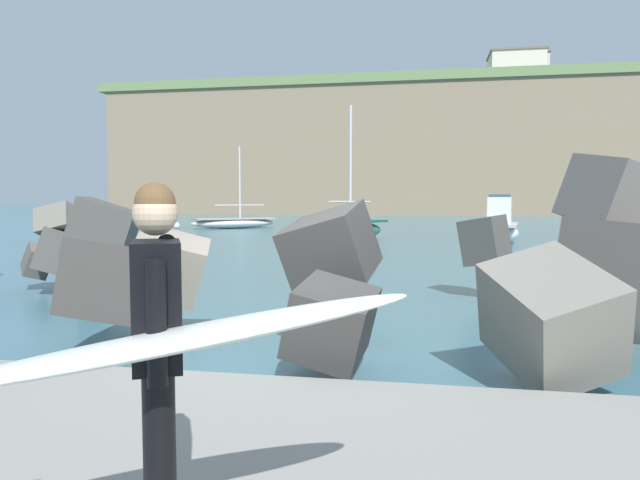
{
  "coord_description": "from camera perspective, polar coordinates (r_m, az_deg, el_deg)",
  "views": [
    {
      "loc": [
        1.53,
        -7.08,
        1.93
      ],
      "look_at": [
        0.14,
        0.5,
        1.4
      ],
      "focal_mm": 32.21,
      "sensor_mm": 36.0,
      "label": 1
    }
  ],
  "objects": [
    {
      "name": "station_building_west",
      "position": [
        97.08,
        18.87,
        15.32
      ],
      "size": [
        8.23,
        7.09,
        6.47
      ],
      "color": "beige",
      "rests_on": "headland_bluff"
    },
    {
      "name": "boat_near_right",
      "position": [
        40.4,
        -8.54,
        1.75
      ],
      "size": [
        5.78,
        5.18,
        5.68
      ],
      "color": "beige",
      "rests_on": "ground"
    },
    {
      "name": "station_building_east",
      "position": [
        99.15,
        19.61,
        15.0
      ],
      "size": [
        6.39,
        8.35,
        6.27
      ],
      "color": "#B2ADA3",
      "rests_on": "headland_bluff"
    },
    {
      "name": "surfer_with_board",
      "position": [
        2.77,
        -15.14,
        -9.82
      ],
      "size": [
        2.04,
        1.48,
        1.78
      ],
      "color": "black",
      "rests_on": "walkway_path"
    },
    {
      "name": "ground_plane",
      "position": [
        7.49,
        -1.8,
        -10.99
      ],
      "size": [
        400.0,
        400.0,
        0.0
      ],
      "primitive_type": "plane",
      "color": "#42707F"
    },
    {
      "name": "boat_near_left",
      "position": [
        26.86,
        2.52,
        0.99
      ],
      "size": [
        4.16,
        5.13,
        6.36
      ],
      "color": "#1E6656",
      "rests_on": "ground"
    },
    {
      "name": "breakwater_jetty",
      "position": [
        9.68,
        -9.03,
        -1.04
      ],
      "size": [
        31.71,
        8.34,
        2.69
      ],
      "color": "#3D3A38",
      "rests_on": "ground"
    },
    {
      "name": "headland_bluff",
      "position": [
        92.31,
        14.42,
        8.28
      ],
      "size": [
        102.3,
        36.05,
        18.19
      ],
      "color": "#847056",
      "rests_on": "ground"
    },
    {
      "name": "mooring_buoy_inner",
      "position": [
        40.5,
        -14.04,
        1.4
      ],
      "size": [
        0.44,
        0.44,
        0.44
      ],
      "color": "silver",
      "rests_on": "ground"
    },
    {
      "name": "boat_mid_left",
      "position": [
        27.2,
        17.42,
        1.12
      ],
      "size": [
        2.41,
        4.76,
        2.2
      ],
      "color": "white",
      "rests_on": "ground"
    },
    {
      "name": "station_building_central",
      "position": [
        100.65,
        9.59,
        14.4
      ],
      "size": [
        4.58,
        7.43,
        4.2
      ],
      "color": "silver",
      "rests_on": "headland_bluff"
    },
    {
      "name": "mooring_buoy_middle",
      "position": [
        43.81,
        1.16,
        1.7
      ],
      "size": [
        0.44,
        0.44,
        0.44
      ],
      "color": "yellow",
      "rests_on": "ground"
    }
  ]
}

